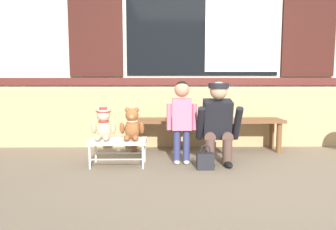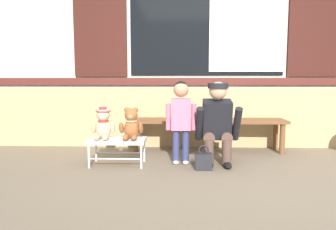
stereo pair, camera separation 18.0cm
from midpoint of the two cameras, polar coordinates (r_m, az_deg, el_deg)
ground_plane at (r=3.32m, az=8.57°, el=-10.55°), size 60.00×60.00×0.00m
brick_low_wall at (r=4.62m, az=5.77°, el=-0.38°), size 7.78×0.25×0.85m
shop_facade at (r=5.19m, az=5.30°, el=16.60°), size 7.94×0.26×3.79m
wooden_bench_long at (r=4.26m, az=5.74°, el=-1.64°), size 2.10×0.40×0.44m
small_display_bench at (r=3.58m, az=-10.63°, el=-4.98°), size 0.64×0.36×0.30m
teddy_bear_with_hat at (r=3.58m, az=-13.22°, el=-1.69°), size 0.28×0.27×0.36m
teddy_bear_plain at (r=3.52m, az=-8.12°, el=-1.85°), size 0.28×0.26×0.36m
child_standing at (r=3.53m, az=1.10°, el=0.33°), size 0.35×0.18×0.96m
adult_crouching at (r=3.60m, az=7.90°, el=-1.41°), size 0.50×0.49×0.95m
handbag_on_ground at (r=3.41m, az=5.36°, el=-8.38°), size 0.18×0.11×0.27m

